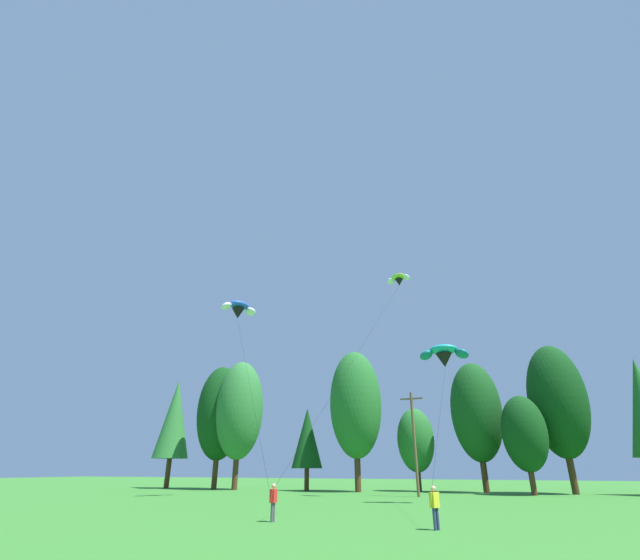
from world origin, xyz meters
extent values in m
cylinder|color=#472D19|center=(-33.67, 54.98, 1.80)|extent=(0.65, 0.65, 3.60)
cone|color=#2D7033|center=(-33.67, 54.98, 8.72)|extent=(4.65, 4.65, 10.25)
cylinder|color=#472D19|center=(-26.25, 54.83, 1.89)|extent=(0.67, 0.67, 3.78)
ellipsoid|color=#0F3D14|center=(-26.25, 54.83, 9.17)|extent=(5.87, 5.87, 11.84)
cylinder|color=#472D19|center=(-22.97, 54.29, 1.93)|extent=(0.68, 0.68, 3.86)
ellipsoid|color=#2D7033|center=(-22.97, 54.29, 9.35)|extent=(5.96, 5.96, 12.08)
cylinder|color=#472D19|center=(-13.90, 55.23, 1.19)|extent=(0.54, 0.54, 2.38)
cone|color=#0F3D14|center=(-13.90, 55.23, 5.78)|extent=(3.62, 3.62, 6.79)
cylinder|color=#472D19|center=(-7.61, 54.91, 1.94)|extent=(0.68, 0.68, 3.88)
ellipsoid|color=#236628|center=(-7.61, 54.91, 9.40)|extent=(5.98, 5.98, 12.14)
cylinder|color=#472D19|center=(-1.66, 58.76, 1.12)|extent=(0.53, 0.53, 2.25)
ellipsoid|color=#236628|center=(-1.66, 58.76, 5.45)|extent=(4.22, 4.22, 7.04)
cylinder|color=#472D19|center=(5.50, 57.81, 1.71)|extent=(0.63, 0.63, 3.41)
ellipsoid|color=#144719|center=(5.50, 57.81, 8.26)|extent=(5.47, 5.47, 10.68)
cylinder|color=#472D19|center=(9.97, 54.86, 1.16)|extent=(0.53, 0.53, 2.33)
ellipsoid|color=#0F3D14|center=(9.97, 54.86, 5.64)|extent=(4.31, 4.31, 7.28)
cylinder|color=#472D19|center=(13.83, 58.34, 1.88)|extent=(0.67, 0.67, 3.75)
ellipsoid|color=#0F3D14|center=(13.83, 58.34, 9.09)|extent=(5.84, 5.84, 11.75)
cylinder|color=brown|center=(0.19, 48.37, 4.63)|extent=(0.26, 0.26, 9.25)
cube|color=brown|center=(0.19, 48.37, 8.65)|extent=(2.20, 0.14, 0.14)
cylinder|color=#4C4C51|center=(-2.48, 25.16, 0.42)|extent=(0.14, 0.14, 0.84)
cylinder|color=#4C4C51|center=(-2.49, 25.36, 0.42)|extent=(0.14, 0.14, 0.84)
cube|color=red|center=(-2.48, 25.26, 1.14)|extent=(0.26, 0.39, 0.60)
sphere|color=tan|center=(-2.48, 25.26, 1.58)|extent=(0.22, 0.22, 0.22)
cylinder|color=red|center=(-2.47, 25.02, 1.17)|extent=(0.20, 0.09, 0.57)
cylinder|color=red|center=(-2.49, 25.50, 1.17)|extent=(0.20, 0.09, 0.57)
cylinder|color=navy|center=(5.28, 24.99, 0.42)|extent=(0.18, 0.18, 0.84)
cylinder|color=navy|center=(5.38, 25.17, 0.42)|extent=(0.18, 0.18, 0.84)
cube|color=yellow|center=(5.33, 25.08, 1.14)|extent=(0.40, 0.45, 0.60)
sphere|color=tan|center=(5.33, 25.08, 1.58)|extent=(0.22, 0.22, 0.22)
cylinder|color=yellow|center=(5.22, 24.87, 1.17)|extent=(0.21, 0.17, 0.57)
cylinder|color=yellow|center=(5.45, 25.29, 1.17)|extent=(0.21, 0.17, 0.57)
ellipsoid|color=#93D633|center=(0.49, 45.08, 20.26)|extent=(1.64, 1.37, 0.77)
ellipsoid|color=white|center=(1.34, 44.84, 20.01)|extent=(0.85, 1.02, 0.88)
ellipsoid|color=white|center=(-0.37, 45.32, 20.01)|extent=(1.01, 1.02, 0.88)
cone|color=black|center=(0.51, 45.17, 19.71)|extent=(0.98, 0.98, 0.68)
cylinder|color=black|center=(-1.07, 35.21, 10.28)|extent=(3.19, 19.93, 18.19)
ellipsoid|color=teal|center=(4.75, 39.57, 11.08)|extent=(2.40, 1.76, 0.98)
ellipsoid|color=#0F666B|center=(6.09, 39.84, 10.70)|extent=(1.43, 1.35, 1.19)
ellipsoid|color=#0F666B|center=(3.41, 39.30, 10.70)|extent=(1.27, 1.31, 1.19)
cone|color=black|center=(4.73, 39.69, 10.24)|extent=(1.45, 1.45, 1.05)
cylinder|color=black|center=(4.95, 32.43, 5.45)|extent=(0.46, 14.53, 8.53)
ellipsoid|color=blue|center=(-14.84, 39.91, 17.59)|extent=(2.19, 2.56, 0.94)
ellipsoid|color=white|center=(-14.19, 41.12, 17.20)|extent=(1.41, 1.49, 1.17)
ellipsoid|color=white|center=(-15.49, 38.69, 17.20)|extent=(1.50, 1.52, 1.17)
cone|color=black|center=(-14.94, 39.96, 16.74)|extent=(1.68, 1.68, 1.06)
cylinder|color=black|center=(-8.80, 32.61, 8.70)|extent=(12.30, 14.73, 15.03)
camera|label=1|loc=(8.82, 3.63, 2.38)|focal=25.07mm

